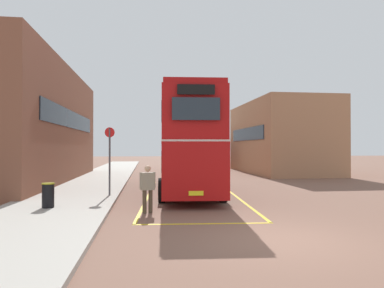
{
  "coord_description": "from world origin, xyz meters",
  "views": [
    {
      "loc": [
        -3.23,
        -8.07,
        2.23
      ],
      "look_at": [
        -0.86,
        10.39,
        2.43
      ],
      "focal_mm": 32.59,
      "sensor_mm": 36.0,
      "label": 1
    }
  ],
  "objects_px": {
    "double_decker_bus": "(189,142)",
    "single_deck_bus": "(198,153)",
    "pedestrian_boarding": "(148,186)",
    "bus_stop_sign": "(110,155)",
    "litter_bin": "(48,195)"
  },
  "relations": [
    {
      "from": "double_decker_bus",
      "to": "single_deck_bus",
      "type": "distance_m",
      "value": 20.06
    },
    {
      "from": "single_deck_bus",
      "to": "pedestrian_boarding",
      "type": "bearing_deg",
      "value": -102.03
    },
    {
      "from": "single_deck_bus",
      "to": "bus_stop_sign",
      "type": "bearing_deg",
      "value": -108.09
    },
    {
      "from": "double_decker_bus",
      "to": "single_deck_bus",
      "type": "height_order",
      "value": "double_decker_bus"
    },
    {
      "from": "litter_bin",
      "to": "bus_stop_sign",
      "type": "distance_m",
      "value": 3.7
    },
    {
      "from": "single_deck_bus",
      "to": "litter_bin",
      "type": "bearing_deg",
      "value": -109.81
    },
    {
      "from": "double_decker_bus",
      "to": "pedestrian_boarding",
      "type": "height_order",
      "value": "double_decker_bus"
    },
    {
      "from": "single_deck_bus",
      "to": "bus_stop_sign",
      "type": "xyz_separation_m",
      "value": [
        -7.01,
        -21.47,
        0.28
      ]
    },
    {
      "from": "double_decker_bus",
      "to": "litter_bin",
      "type": "distance_m",
      "value": 7.45
    },
    {
      "from": "single_deck_bus",
      "to": "litter_bin",
      "type": "relative_size",
      "value": 9.63
    },
    {
      "from": "single_deck_bus",
      "to": "bus_stop_sign",
      "type": "height_order",
      "value": "bus_stop_sign"
    },
    {
      "from": "single_deck_bus",
      "to": "pedestrian_boarding",
      "type": "xyz_separation_m",
      "value": [
        -5.36,
        -25.13,
        -0.71
      ]
    },
    {
      "from": "double_decker_bus",
      "to": "pedestrian_boarding",
      "type": "xyz_separation_m",
      "value": [
        -2.06,
        -5.36,
        -1.58
      ]
    },
    {
      "from": "single_deck_bus",
      "to": "pedestrian_boarding",
      "type": "distance_m",
      "value": 25.71
    },
    {
      "from": "double_decker_bus",
      "to": "litter_bin",
      "type": "xyz_separation_m",
      "value": [
        -5.5,
        -4.65,
        -1.94
      ]
    }
  ]
}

